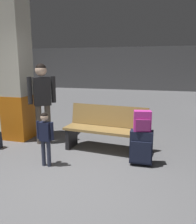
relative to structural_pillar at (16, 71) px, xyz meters
The scene contains 8 objects.
ground_plane 3.26m from the structural_pillar, 48.10° to the left, with size 18.00×18.00×0.10m, color slate.
garage_back_wall 11.14m from the structural_pillar, 80.20° to the left, with size 18.00×0.12×2.80m, color #565658.
structural_pillar is the anchor object (origin of this frame).
bench 2.40m from the structural_pillar, ahead, with size 1.64×0.68×0.89m.
suitcase 3.20m from the structural_pillar, 14.42° to the right, with size 0.39×0.24×0.60m.
backpack_bright 3.06m from the structural_pillar, 14.42° to the right, with size 0.31×0.24×0.34m.
child 2.04m from the structural_pillar, 42.25° to the right, with size 0.31×0.19×0.92m.
adult 0.89m from the structural_pillar, 12.99° to the right, with size 0.48×0.40×1.71m.
Camera 1 is at (1.24, -2.56, 1.69)m, focal length 36.59 mm.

